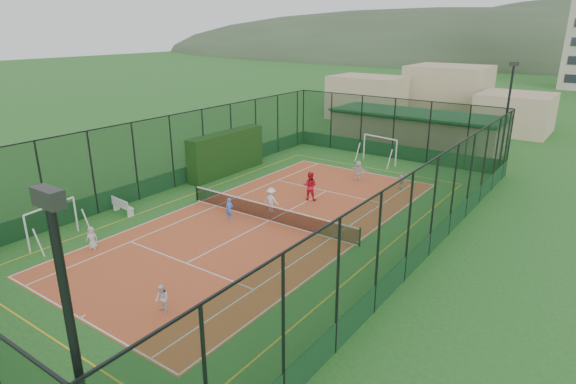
# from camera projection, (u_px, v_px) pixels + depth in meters

# --- Properties ---
(ground) EXTENTS (300.00, 300.00, 0.00)m
(ground) POSITION_uv_depth(u_px,v_px,m) (269.00, 221.00, 27.56)
(ground) COLOR #226326
(ground) RESTS_ON ground
(court_slab) EXTENTS (11.17, 23.97, 0.01)m
(court_slab) POSITION_uv_depth(u_px,v_px,m) (269.00, 221.00, 27.56)
(court_slab) COLOR #AC4726
(court_slab) RESTS_ON ground
(tennis_net) EXTENTS (11.67, 0.12, 1.06)m
(tennis_net) POSITION_uv_depth(u_px,v_px,m) (269.00, 212.00, 27.38)
(tennis_net) COLOR black
(tennis_net) RESTS_ON ground
(perimeter_fence) EXTENTS (18.12, 34.12, 5.00)m
(perimeter_fence) POSITION_uv_depth(u_px,v_px,m) (268.00, 179.00, 26.74)
(perimeter_fence) COLOR black
(perimeter_fence) RESTS_ON ground
(floodlight_ne) EXTENTS (0.60, 0.26, 8.25)m
(floodlight_ne) POSITION_uv_depth(u_px,v_px,m) (506.00, 121.00, 34.27)
(floodlight_ne) COLOR black
(floodlight_ne) RESTS_ON ground
(clubhouse) EXTENTS (15.20, 7.20, 3.15)m
(clubhouse) POSITION_uv_depth(u_px,v_px,m) (415.00, 130.00, 43.98)
(clubhouse) COLOR tan
(clubhouse) RESTS_ON ground
(distant_hills) EXTENTS (200.00, 60.00, 24.00)m
(distant_hills) POSITION_uv_depth(u_px,v_px,m) (576.00, 63.00, 143.02)
(distant_hills) COLOR #384C33
(distant_hills) RESTS_ON ground
(hedge_left) EXTENTS (1.08, 7.21, 3.16)m
(hedge_left) POSITION_uv_depth(u_px,v_px,m) (227.00, 153.00, 35.92)
(hedge_left) COLOR black
(hedge_left) RESTS_ON ground
(white_bench) EXTENTS (1.81, 0.66, 0.99)m
(white_bench) POSITION_uv_depth(u_px,v_px,m) (123.00, 205.00, 28.52)
(white_bench) COLOR white
(white_bench) RESTS_ON ground
(futsal_goal_near) EXTENTS (3.12, 1.35, 1.95)m
(futsal_goal_near) POSITION_uv_depth(u_px,v_px,m) (53.00, 224.00, 24.67)
(futsal_goal_near) COLOR white
(futsal_goal_near) RESTS_ON ground
(futsal_goal_far) EXTENTS (3.38, 1.54, 2.10)m
(futsal_goal_far) POSITION_uv_depth(u_px,v_px,m) (380.00, 150.00, 38.94)
(futsal_goal_far) COLOR white
(futsal_goal_far) RESTS_ON ground
(child_near_left) EXTENTS (0.68, 0.63, 1.17)m
(child_near_left) POSITION_uv_depth(u_px,v_px,m) (92.00, 238.00, 23.92)
(child_near_left) COLOR silver
(child_near_left) RESTS_ON court_slab
(child_near_mid) EXTENTS (0.53, 0.40, 1.32)m
(child_near_mid) POSITION_uv_depth(u_px,v_px,m) (229.00, 209.00, 27.47)
(child_near_mid) COLOR #4D77DC
(child_near_mid) RESTS_ON court_slab
(child_near_right) EXTENTS (0.68, 0.58, 1.20)m
(child_near_right) POSITION_uv_depth(u_px,v_px,m) (162.00, 299.00, 18.57)
(child_near_right) COLOR white
(child_near_right) RESTS_ON court_slab
(child_far_left) EXTENTS (0.99, 0.59, 1.51)m
(child_far_left) POSITION_uv_depth(u_px,v_px,m) (271.00, 200.00, 28.63)
(child_far_left) COLOR white
(child_far_left) RESTS_ON court_slab
(child_far_right) EXTENTS (0.76, 0.54, 1.20)m
(child_far_right) POSITION_uv_depth(u_px,v_px,m) (402.00, 181.00, 32.69)
(child_far_right) COLOR silver
(child_far_right) RESTS_ON court_slab
(child_far_back) EXTENTS (1.36, 0.50, 1.44)m
(child_far_back) POSITION_uv_depth(u_px,v_px,m) (358.00, 171.00, 34.54)
(child_far_back) COLOR white
(child_far_back) RESTS_ON court_slab
(coach) EXTENTS (1.07, 0.94, 1.86)m
(coach) POSITION_uv_depth(u_px,v_px,m) (310.00, 186.00, 30.57)
(coach) COLOR red
(coach) RESTS_ON court_slab
(tennis_balls) EXTENTS (3.84, 1.02, 0.07)m
(tennis_balls) POSITION_uv_depth(u_px,v_px,m) (306.00, 218.00, 27.92)
(tennis_balls) COLOR #CCE033
(tennis_balls) RESTS_ON court_slab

